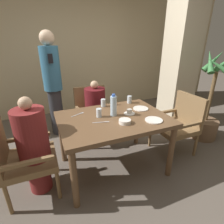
{
  "coord_description": "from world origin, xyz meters",
  "views": [
    {
      "loc": [
        -0.76,
        -1.76,
        1.62
      ],
      "look_at": [
        0.0,
        0.05,
        0.8
      ],
      "focal_mm": 28.0,
      "sensor_mm": 36.0,
      "label": 1
    }
  ],
  "objects": [
    {
      "name": "ground_plane",
      "position": [
        0.0,
        0.0,
        0.0
      ],
      "size": [
        16.0,
        16.0,
        0.0
      ],
      "primitive_type": "plane",
      "color": "#60564C"
    },
    {
      "name": "diner_in_far_chair",
      "position": [
        -0.0,
        0.73,
        0.53
      ],
      "size": [
        0.32,
        0.32,
        1.04
      ],
      "color": "#5B1419",
      "rests_on": "ground_plane"
    },
    {
      "name": "plate_main_left",
      "position": [
        0.44,
        0.1,
        0.75
      ],
      "size": [
        0.2,
        0.2,
        0.01
      ],
      "color": "white",
      "rests_on": "dining_table"
    },
    {
      "name": "glass_tall_far",
      "position": [
        -0.16,
        0.08,
        0.8
      ],
      "size": [
        0.06,
        0.06,
        0.11
      ],
      "color": "silver",
      "rests_on": "dining_table"
    },
    {
      "name": "salt_shaker",
      "position": [
        0.15,
        0.39,
        0.78
      ],
      "size": [
        0.03,
        0.03,
        0.07
      ],
      "color": "white",
      "rests_on": "dining_table"
    },
    {
      "name": "pillar_stone",
      "position": [
        1.75,
        0.88,
        1.35
      ],
      "size": [
        0.5,
        0.5,
        2.7
      ],
      "color": "beige",
      "rests_on": "ground_plane"
    },
    {
      "name": "pepper_shaker",
      "position": [
        0.19,
        0.39,
        0.78
      ],
      "size": [
        0.03,
        0.03,
        0.06
      ],
      "color": "#4C3D2D",
      "rests_on": "dining_table"
    },
    {
      "name": "chair_left_side",
      "position": [
        -1.06,
        0.0,
        0.48
      ],
      "size": [
        0.54,
        0.54,
        0.88
      ],
      "color": "brown",
      "rests_on": "ground_plane"
    },
    {
      "name": "plate_main_right",
      "position": [
        0.39,
        -0.27,
        0.75
      ],
      "size": [
        0.2,
        0.2,
        0.01
      ],
      "color": "white",
      "rests_on": "dining_table"
    },
    {
      "name": "diner_in_left_chair",
      "position": [
        -0.92,
        0.0,
        0.58
      ],
      "size": [
        0.32,
        0.32,
        1.12
      ],
      "color": "maroon",
      "rests_on": "ground_plane"
    },
    {
      "name": "chair_far_side",
      "position": [
        0.0,
        0.88,
        0.48
      ],
      "size": [
        0.54,
        0.54,
        0.88
      ],
      "color": "brown",
      "rests_on": "ground_plane"
    },
    {
      "name": "glass_tall_mid",
      "position": [
        0.42,
        0.38,
        0.8
      ],
      "size": [
        0.06,
        0.06,
        0.11
      ],
      "color": "silver",
      "rests_on": "dining_table"
    },
    {
      "name": "chair_right_side",
      "position": [
        1.06,
        0.0,
        0.48
      ],
      "size": [
        0.54,
        0.54,
        0.88
      ],
      "color": "brown",
      "rests_on": "ground_plane"
    },
    {
      "name": "fork_beside_plate",
      "position": [
        -0.37,
        0.25,
        0.75
      ],
      "size": [
        0.17,
        0.09,
        0.0
      ],
      "color": "silver",
      "rests_on": "dining_table"
    },
    {
      "name": "bowl_small",
      "position": [
        0.05,
        -0.2,
        0.77
      ],
      "size": [
        0.14,
        0.14,
        0.04
      ],
      "color": "white",
      "rests_on": "dining_table"
    },
    {
      "name": "glass_tall_near",
      "position": [
        0.01,
        0.39,
        0.8
      ],
      "size": [
        0.06,
        0.06,
        0.11
      ],
      "color": "silver",
      "rests_on": "dining_table"
    },
    {
      "name": "knife_beside_plate",
      "position": [
        -0.18,
        -0.08,
        0.75
      ],
      "size": [
        0.19,
        0.05,
        0.0
      ],
      "color": "silver",
      "rests_on": "dining_table"
    },
    {
      "name": "standing_host",
      "position": [
        -0.56,
        1.28,
        0.94
      ],
      "size": [
        0.3,
        0.33,
        1.75
      ],
      "color": "#2D2D33",
      "rests_on": "ground_plane"
    },
    {
      "name": "teacup_with_saucer",
      "position": [
        0.23,
        0.02,
        0.77
      ],
      "size": [
        0.14,
        0.14,
        0.06
      ],
      "color": "white",
      "rests_on": "dining_table"
    },
    {
      "name": "dining_table",
      "position": [
        0.0,
        0.0,
        0.65
      ],
      "size": [
        1.3,
        0.93,
        0.75
      ],
      "color": "brown",
      "rests_on": "ground_plane"
    },
    {
      "name": "wall_back",
      "position": [
        0.0,
        2.31,
        1.4
      ],
      "size": [
        8.0,
        0.06,
        2.8
      ],
      "color": "#C6B289",
      "rests_on": "ground_plane"
    },
    {
      "name": "potted_palm",
      "position": [
        1.78,
        0.12,
        0.44
      ],
      "size": [
        0.56,
        0.51,
        1.49
      ],
      "color": "brown",
      "rests_on": "ground_plane"
    },
    {
      "name": "water_bottle",
      "position": [
        0.02,
        0.05,
        0.88
      ],
      "size": [
        0.08,
        0.08,
        0.27
      ],
      "color": "silver",
      "rests_on": "dining_table"
    }
  ]
}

